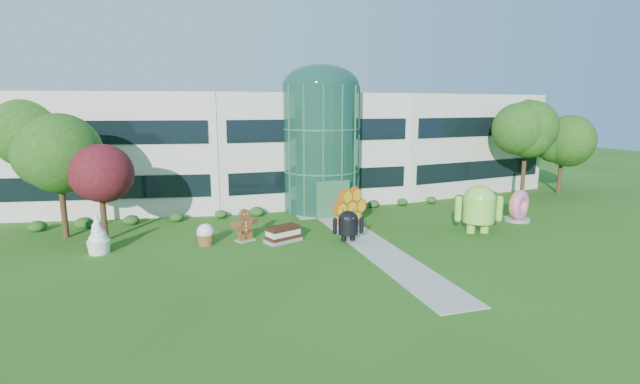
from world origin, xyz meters
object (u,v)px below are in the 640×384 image
object	(u,v)px
gingerbread	(245,225)
donut	(518,205)
android_black	(348,223)
android_green	(479,205)

from	to	relation	value
gingerbread	donut	bearing A→B (deg)	-27.30
android_black	gingerbread	world-z (taller)	android_black
android_green	gingerbread	bearing A→B (deg)	-174.31
android_black	donut	bearing A→B (deg)	18.32
android_black	gingerbread	size ratio (longest dim) A/B	1.02
donut	gingerbread	size ratio (longest dim) A/B	1.06
android_black	donut	world-z (taller)	donut
android_green	android_black	distance (m)	8.94
donut	gingerbread	distance (m)	19.71
android_green	android_black	world-z (taller)	android_green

